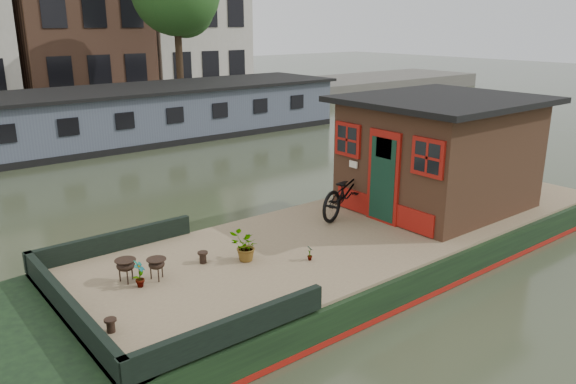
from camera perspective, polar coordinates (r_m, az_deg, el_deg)
ground at (r=11.68m, az=7.90°, el=-6.43°), size 120.00×120.00×0.00m
houseboat_hull at (r=10.71m, az=2.98°, el=-6.89°), size 14.01×4.02×0.60m
houseboat_deck at (r=11.45m, az=8.03°, el=-3.55°), size 11.80×3.80×0.05m
bow_bulwark at (r=8.69m, az=-16.06°, el=-9.48°), size 3.00×4.00×0.35m
cabin at (r=12.72m, az=15.11°, el=3.99°), size 4.00×3.50×2.42m
bicycle at (r=11.95m, az=6.00°, el=0.18°), size 2.11×1.27×1.05m
potted_plant_a at (r=9.02m, az=-14.86°, el=-8.05°), size 0.28×0.28×0.45m
potted_plant_c at (r=9.64m, az=-4.39°, el=-5.56°), size 0.50×0.44×0.53m
potted_plant_e at (r=9.70m, az=2.26°, el=-6.19°), size 0.12×0.16×0.28m
brazier_front at (r=9.23m, az=-13.17°, el=-7.64°), size 0.33×0.33×0.36m
brazier_rear at (r=9.27m, az=-16.12°, el=-7.68°), size 0.45×0.45×0.38m
bollard_port at (r=9.72m, az=-8.64°, el=-6.59°), size 0.18×0.18×0.20m
bollard_stbd at (r=7.97m, az=-17.57°, el=-12.80°), size 0.17×0.17×0.19m
far_houseboat at (r=23.01m, az=-18.15°, el=6.99°), size 20.40×4.40×2.11m
quay at (r=29.20m, az=-22.67°, el=7.43°), size 60.00×6.00×0.90m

